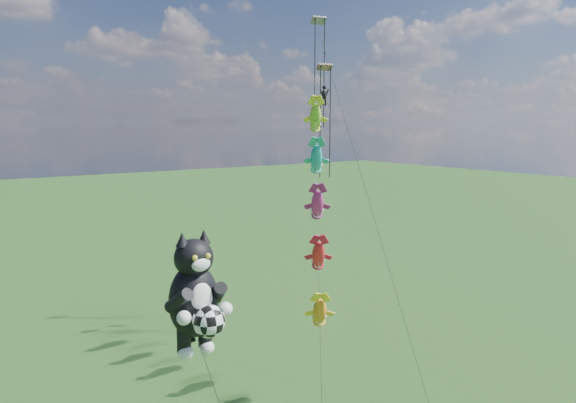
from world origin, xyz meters
TOP-DOWN VIEW (x-y plane):
  - cat_kite_rig at (1.17, 1.30)m, footprint 2.81×4.28m
  - fish_windsock_rig at (11.70, 5.85)m, footprint 9.57×12.92m
  - parafoil_rig at (17.16, 11.81)m, footprint 5.81×16.96m

SIDE VIEW (x-z plane):
  - cat_kite_rig at x=1.17m, z-range 2.62..13.66m
  - fish_windsock_rig at x=11.70m, z-range 1.17..20.37m
  - parafoil_rig at x=17.16m, z-range 6.22..30.04m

